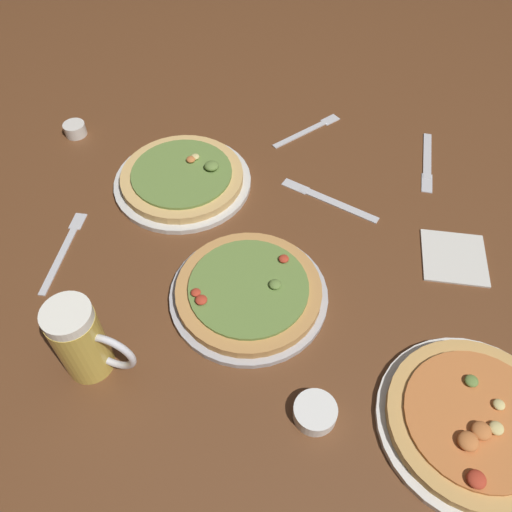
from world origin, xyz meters
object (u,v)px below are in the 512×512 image
fork_left (308,130)px  fork_spare (64,249)px  napkin_folded (454,257)px  pizza_plate_far (183,178)px  pizza_plate_side (475,422)px  knife_right (329,200)px  beer_mug_dark (82,341)px  pizza_plate_near (249,292)px  knife_spare (427,162)px  ramekin_butter (315,412)px  ramekin_sauce (75,129)px

fork_left → fork_spare: (-0.53, -0.35, 0.00)m
napkin_folded → fork_spare: 0.77m
napkin_folded → fork_spare: napkin_folded is taller
pizza_plate_far → fork_left: size_ratio=1.69×
pizza_plate_far → pizza_plate_side: 0.74m
pizza_plate_side → knife_right: pizza_plate_side is taller
beer_mug_dark → fork_left: size_ratio=0.89×
knife_right → napkin_folded: bearing=-37.7°
pizza_plate_near → pizza_plate_far: 0.34m
fork_spare → knife_spare: size_ratio=1.03×
fork_left → knife_spare: same height
ramekin_butter → knife_spare: 0.67m
pizza_plate_side → fork_spare: pizza_plate_side is taller
beer_mug_dark → knife_right: (0.45, 0.36, -0.08)m
fork_left → ramekin_sauce: bearing=177.9°
fork_spare → napkin_folded: bearing=-5.0°
knife_spare → napkin_folded: bearing=-94.6°
ramekin_sauce → ramekin_butter: size_ratio=0.75×
pizza_plate_near → knife_right: (0.18, 0.24, -0.01)m
ramekin_sauce → fork_spare: size_ratio=0.25×
pizza_plate_near → fork_spare: size_ratio=1.39×
napkin_folded → knife_right: napkin_folded is taller
pizza_plate_near → ramekin_sauce: (-0.39, 0.50, -0.00)m
beer_mug_dark → napkin_folded: bearing=15.6°
fork_left → knife_spare: (0.26, -0.13, 0.00)m
pizza_plate_near → napkin_folded: pizza_plate_near is taller
pizza_plate_side → ramekin_sauce: pizza_plate_side is taller
ramekin_sauce → knife_right: ramekin_sauce is taller
pizza_plate_far → knife_spare: size_ratio=1.48×
beer_mug_dark → napkin_folded: 0.71m
ramekin_sauce → knife_right: size_ratio=0.26×
knife_spare → fork_spare: bearing=-164.9°
knife_right → knife_spare: (0.25, 0.11, 0.00)m
beer_mug_dark → ramekin_sauce: 0.64m
pizza_plate_near → knife_right: bearing=52.5°
pizza_plate_far → knife_right: bearing=-12.8°
ramekin_butter → fork_spare: (-0.45, 0.37, -0.01)m
pizza_plate_side → fork_left: pizza_plate_side is taller
ramekin_sauce → fork_left: size_ratio=0.29×
napkin_folded → knife_spare: (0.02, 0.28, -0.00)m
pizza_plate_near → fork_spare: pizza_plate_near is taller
ramekin_butter → ramekin_sauce: bearing=123.5°
pizza_plate_side → knife_right: (-0.15, 0.50, -0.01)m
beer_mug_dark → knife_right: size_ratio=0.81×
pizza_plate_near → ramekin_butter: pizza_plate_near is taller
pizza_plate_near → ramekin_butter: (0.09, -0.23, -0.00)m
pizza_plate_near → fork_spare: bearing=159.5°
ramekin_sauce → fork_left: (0.56, -0.02, -0.01)m
pizza_plate_side → knife_spare: size_ratio=1.47×
beer_mug_dark → fork_spare: bearing=110.1°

